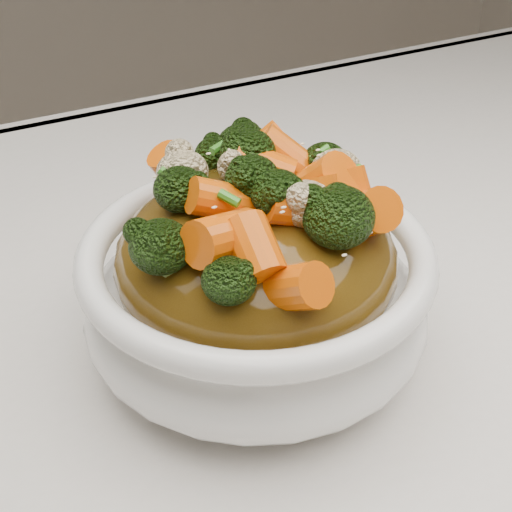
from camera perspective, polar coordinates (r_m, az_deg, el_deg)
name	(u,v)px	position (r m, az deg, el deg)	size (l,w,h in m)	color
tablecloth	(286,374)	(0.50, 2.23, -8.59)	(1.20, 0.80, 0.04)	silver
bowl	(256,299)	(0.46, 0.00, -3.11)	(0.20, 0.20, 0.08)	white
sauce_base	(256,260)	(0.45, 0.00, -0.30)	(0.16, 0.16, 0.09)	#4E360D
carrots	(256,169)	(0.42, 0.00, 6.34)	(0.16, 0.16, 0.05)	#E15A07
broccoli	(256,171)	(0.42, 0.00, 6.22)	(0.16, 0.16, 0.04)	black
cauliflower	(256,174)	(0.42, 0.00, 6.00)	(0.16, 0.16, 0.03)	beige
scallions	(256,168)	(0.42, 0.00, 6.45)	(0.12, 0.12, 0.02)	#317B1C
sesame_seeds	(256,168)	(0.42, 0.00, 6.45)	(0.15, 0.15, 0.01)	beige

